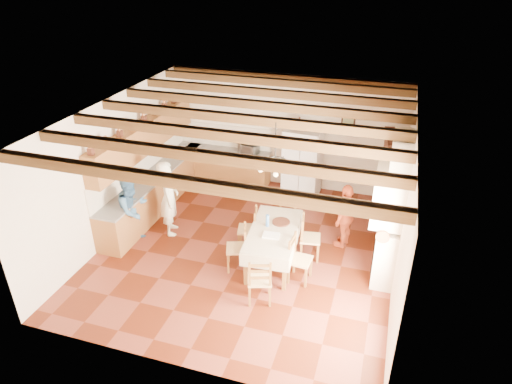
% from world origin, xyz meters
% --- Properties ---
extents(floor, '(6.00, 6.50, 0.02)m').
position_xyz_m(floor, '(0.00, 0.00, -0.01)').
color(floor, '#4D190A').
rests_on(floor, ground).
extents(ceiling, '(6.00, 6.50, 0.02)m').
position_xyz_m(ceiling, '(0.00, 0.00, 3.01)').
color(ceiling, white).
rests_on(ceiling, ground).
extents(wall_back, '(6.00, 0.02, 3.00)m').
position_xyz_m(wall_back, '(0.00, 3.26, 1.50)').
color(wall_back, silver).
rests_on(wall_back, ground).
extents(wall_front, '(6.00, 0.02, 3.00)m').
position_xyz_m(wall_front, '(0.00, -3.26, 1.50)').
color(wall_front, silver).
rests_on(wall_front, ground).
extents(wall_left, '(0.02, 6.50, 3.00)m').
position_xyz_m(wall_left, '(-3.01, 0.00, 1.50)').
color(wall_left, silver).
rests_on(wall_left, ground).
extents(wall_right, '(0.02, 6.50, 3.00)m').
position_xyz_m(wall_right, '(3.01, 0.00, 1.50)').
color(wall_right, silver).
rests_on(wall_right, ground).
extents(ceiling_beams, '(6.00, 6.30, 0.16)m').
position_xyz_m(ceiling_beams, '(0.00, 0.00, 2.91)').
color(ceiling_beams, '#3A2412').
rests_on(ceiling_beams, ground).
extents(lower_cabinets_left, '(0.60, 4.30, 0.86)m').
position_xyz_m(lower_cabinets_left, '(-2.70, 1.05, 0.43)').
color(lower_cabinets_left, brown).
rests_on(lower_cabinets_left, ground).
extents(lower_cabinets_back, '(2.30, 0.60, 0.86)m').
position_xyz_m(lower_cabinets_back, '(-1.55, 2.95, 0.43)').
color(lower_cabinets_back, brown).
rests_on(lower_cabinets_back, ground).
extents(countertop_left, '(0.62, 4.30, 0.04)m').
position_xyz_m(countertop_left, '(-2.70, 1.05, 0.88)').
color(countertop_left, slate).
rests_on(countertop_left, lower_cabinets_left).
extents(countertop_back, '(2.34, 0.62, 0.04)m').
position_xyz_m(countertop_back, '(-1.55, 2.95, 0.88)').
color(countertop_back, slate).
rests_on(countertop_back, lower_cabinets_back).
extents(backsplash_left, '(0.03, 4.30, 0.60)m').
position_xyz_m(backsplash_left, '(-2.98, 1.05, 1.20)').
color(backsplash_left, white).
rests_on(backsplash_left, ground).
extents(backsplash_back, '(2.30, 0.03, 0.60)m').
position_xyz_m(backsplash_back, '(-1.55, 3.23, 1.20)').
color(backsplash_back, white).
rests_on(backsplash_back, ground).
extents(upper_cabinets, '(0.35, 4.20, 0.70)m').
position_xyz_m(upper_cabinets, '(-2.83, 1.05, 1.85)').
color(upper_cabinets, brown).
rests_on(upper_cabinets, ground).
extents(fireplace, '(0.56, 1.60, 2.80)m').
position_xyz_m(fireplace, '(2.72, 0.20, 1.40)').
color(fireplace, beige).
rests_on(fireplace, ground).
extents(wall_picture, '(0.34, 0.03, 0.42)m').
position_xyz_m(wall_picture, '(1.55, 3.23, 1.85)').
color(wall_picture, black).
rests_on(wall_picture, ground).
extents(refrigerator, '(0.94, 0.79, 1.78)m').
position_xyz_m(refrigerator, '(0.55, 2.81, 0.89)').
color(refrigerator, white).
rests_on(refrigerator, floor).
extents(hutch, '(0.63, 1.23, 2.14)m').
position_xyz_m(hutch, '(2.75, 2.04, 1.07)').
color(hutch, '#3B1B10').
rests_on(hutch, floor).
extents(dining_table, '(1.05, 1.85, 0.78)m').
position_xyz_m(dining_table, '(0.64, -0.27, 0.70)').
color(dining_table, silver).
rests_on(dining_table, floor).
extents(chandelier, '(0.47, 0.47, 0.03)m').
position_xyz_m(chandelier, '(0.64, -0.27, 2.25)').
color(chandelier, black).
rests_on(chandelier, ground).
extents(chair_left_near, '(0.51, 0.53, 0.96)m').
position_xyz_m(chair_left_near, '(-0.00, -0.65, 0.48)').
color(chair_left_near, brown).
rests_on(chair_left_near, floor).
extents(chair_left_far, '(0.48, 0.50, 0.96)m').
position_xyz_m(chair_left_far, '(-0.01, 0.07, 0.48)').
color(chair_left_far, brown).
rests_on(chair_left_far, floor).
extents(chair_right_near, '(0.43, 0.45, 0.96)m').
position_xyz_m(chair_right_near, '(1.28, -0.66, 0.48)').
color(chair_right_near, brown).
rests_on(chair_right_near, floor).
extents(chair_right_far, '(0.46, 0.48, 0.96)m').
position_xyz_m(chair_right_far, '(1.32, 0.13, 0.48)').
color(chair_right_far, brown).
rests_on(chair_right_far, floor).
extents(chair_end_near, '(0.52, 0.51, 0.96)m').
position_xyz_m(chair_end_near, '(0.72, -1.45, 0.48)').
color(chair_end_near, brown).
rests_on(chair_end_near, floor).
extents(chair_end_far, '(0.47, 0.46, 0.96)m').
position_xyz_m(chair_end_far, '(0.58, 0.90, 0.48)').
color(chair_end_far, brown).
rests_on(chair_end_far, floor).
extents(person_man, '(0.62, 0.74, 1.73)m').
position_xyz_m(person_man, '(-1.85, 0.16, 0.87)').
color(person_man, white).
rests_on(person_man, floor).
extents(person_woman_blue, '(0.77, 0.89, 1.59)m').
position_xyz_m(person_woman_blue, '(-2.41, -0.42, 0.79)').
color(person_woman_blue, teal).
rests_on(person_woman_blue, floor).
extents(person_woman_red, '(0.60, 0.92, 1.45)m').
position_xyz_m(person_woman_red, '(1.92, 0.80, 0.72)').
color(person_woman_red, '#C34A26').
rests_on(person_woman_red, floor).
extents(microwave, '(0.55, 0.44, 0.27)m').
position_xyz_m(microwave, '(-0.93, 2.95, 1.03)').
color(microwave, silver).
rests_on(microwave, countertop_back).
extents(fridge_vase, '(0.35, 0.35, 0.29)m').
position_xyz_m(fridge_vase, '(0.42, 2.81, 1.93)').
color(fridge_vase, '#3B1B10').
rests_on(fridge_vase, refrigerator).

